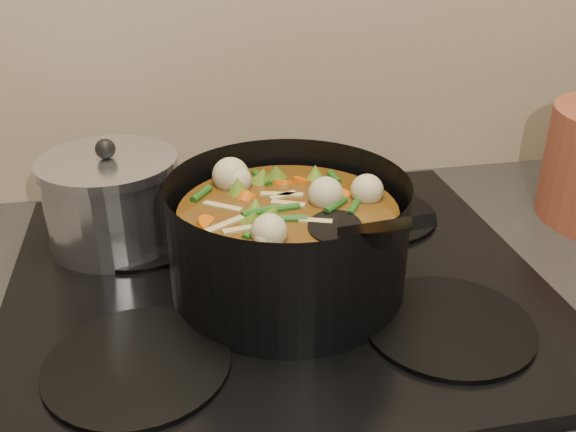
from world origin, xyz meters
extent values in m
cube|color=black|center=(0.00, 1.93, 0.89)|extent=(2.64, 0.64, 0.05)
cube|color=black|center=(0.00, 1.93, 0.92)|extent=(0.62, 0.54, 0.02)
cylinder|color=black|center=(-0.16, 1.80, 0.93)|extent=(0.18, 0.18, 0.01)
cylinder|color=black|center=(0.16, 1.80, 0.93)|extent=(0.18, 0.18, 0.01)
cylinder|color=black|center=(-0.16, 2.06, 0.93)|extent=(0.18, 0.18, 0.01)
cylinder|color=black|center=(0.16, 2.06, 0.93)|extent=(0.18, 0.18, 0.01)
cylinder|color=black|center=(0.01, 1.91, 1.00)|extent=(0.29, 0.29, 0.13)
cylinder|color=black|center=(0.01, 1.91, 0.93)|extent=(0.26, 0.26, 0.01)
cylinder|color=#562E0E|center=(0.01, 1.91, 0.99)|extent=(0.24, 0.24, 0.09)
cylinder|color=#D35109|center=(0.05, 1.91, 1.03)|extent=(0.02, 0.03, 0.02)
cylinder|color=#D35109|center=(0.05, 1.96, 1.03)|extent=(0.04, 0.03, 0.02)
cylinder|color=#D35109|center=(-0.01, 2.00, 1.03)|extent=(0.04, 0.04, 0.02)
cylinder|color=#D35109|center=(-0.03, 1.93, 1.03)|extent=(0.03, 0.03, 0.02)
cylinder|color=#D35109|center=(-0.06, 1.88, 1.03)|extent=(0.03, 0.03, 0.02)
cylinder|color=#D35109|center=(0.00, 1.88, 1.03)|extent=(0.04, 0.04, 0.02)
cylinder|color=#D35109|center=(0.05, 1.86, 1.03)|extent=(0.03, 0.03, 0.02)
cylinder|color=#D35109|center=(0.10, 1.91, 1.03)|extent=(0.03, 0.03, 0.02)
cylinder|color=#D35109|center=(0.04, 1.95, 1.03)|extent=(0.04, 0.04, 0.02)
cylinder|color=#D35109|center=(0.00, 1.99, 1.03)|extent=(0.03, 0.04, 0.02)
cylinder|color=#D35109|center=(-0.02, 1.93, 1.03)|extent=(0.03, 0.02, 0.02)
cylinder|color=#D35109|center=(-0.05, 1.88, 1.03)|extent=(0.03, 0.04, 0.02)
sphere|color=#CCBB8F|center=(0.07, 1.91, 1.04)|extent=(0.04, 0.04, 0.04)
sphere|color=#CCBB8F|center=(0.01, 1.97, 1.04)|extent=(0.04, 0.04, 0.04)
sphere|color=#CCBB8F|center=(-0.05, 1.90, 1.04)|extent=(0.04, 0.04, 0.04)
sphere|color=#CCBB8F|center=(0.02, 1.85, 1.04)|extent=(0.04, 0.04, 0.04)
sphere|color=#CCBB8F|center=(0.06, 1.92, 1.04)|extent=(0.04, 0.04, 0.04)
cone|color=#5D8320|center=(-0.05, 1.86, 1.04)|extent=(0.04, 0.04, 0.03)
cone|color=#5D8320|center=(0.04, 1.84, 1.04)|extent=(0.04, 0.04, 0.03)
cone|color=#5D8320|center=(0.09, 1.91, 1.04)|extent=(0.04, 0.04, 0.03)
cone|color=#5D8320|center=(0.03, 1.98, 1.04)|extent=(0.04, 0.04, 0.03)
cone|color=#5D8320|center=(-0.05, 1.95, 1.04)|extent=(0.04, 0.04, 0.03)
cone|color=#5D8320|center=(-0.05, 1.86, 1.04)|extent=(0.04, 0.04, 0.03)
cone|color=#5D8320|center=(0.04, 1.84, 1.04)|extent=(0.04, 0.04, 0.03)
cylinder|color=#1F5A1A|center=(0.04, 1.94, 1.03)|extent=(0.01, 0.04, 0.01)
cylinder|color=#1F5A1A|center=(0.00, 2.00, 1.03)|extent=(0.03, 0.03, 0.01)
cylinder|color=#1F5A1A|center=(-0.05, 1.95, 1.03)|extent=(0.04, 0.02, 0.01)
cylinder|color=#1F5A1A|center=(-0.05, 1.89, 1.03)|extent=(0.02, 0.04, 0.01)
cylinder|color=#1F5A1A|center=(-0.01, 1.87, 1.03)|extent=(0.02, 0.04, 0.01)
cylinder|color=#1F5A1A|center=(0.05, 1.83, 1.03)|extent=(0.04, 0.02, 0.01)
cylinder|color=#1F5A1A|center=(0.08, 1.89, 1.03)|extent=(0.03, 0.03, 0.01)
cylinder|color=#1F5A1A|center=(0.06, 1.94, 1.03)|extent=(0.01, 0.04, 0.01)
cylinder|color=#1F5A1A|center=(0.02, 1.95, 1.03)|extent=(0.03, 0.03, 0.01)
cylinder|color=#1F5A1A|center=(-0.05, 1.98, 1.03)|extent=(0.04, 0.02, 0.01)
cylinder|color=#1F5A1A|center=(-0.06, 1.91, 1.03)|extent=(0.02, 0.04, 0.01)
cylinder|color=#1F5A1A|center=(-0.03, 1.87, 1.03)|extent=(0.02, 0.04, 0.01)
cylinder|color=#1F5A1A|center=(0.01, 1.87, 1.03)|extent=(0.04, 0.02, 0.01)
cube|color=tan|center=(-0.04, 1.95, 1.03)|extent=(0.04, 0.01, 0.00)
cube|color=tan|center=(-0.04, 1.87, 1.03)|extent=(0.02, 0.04, 0.00)
cube|color=tan|center=(0.03, 1.85, 1.03)|extent=(0.04, 0.03, 0.00)
cube|color=tan|center=(0.08, 1.91, 1.03)|extent=(0.03, 0.03, 0.00)
cube|color=tan|center=(0.03, 1.97, 1.03)|extent=(0.03, 0.04, 0.00)
cube|color=tan|center=(-0.05, 1.94, 1.03)|extent=(0.04, 0.02, 0.00)
cube|color=tan|center=(-0.04, 1.87, 1.03)|extent=(0.01, 0.04, 0.00)
ellipsoid|color=black|center=(0.05, 1.86, 1.03)|extent=(0.08, 0.09, 0.01)
cube|color=black|center=(0.06, 1.77, 1.08)|extent=(0.03, 0.16, 0.10)
cylinder|color=silver|center=(-0.19, 2.06, 0.98)|extent=(0.17, 0.17, 0.10)
cylinder|color=silver|center=(-0.19, 2.06, 1.04)|extent=(0.17, 0.17, 0.01)
sphere|color=black|center=(-0.19, 2.06, 1.06)|extent=(0.02, 0.02, 0.02)
camera|label=1|loc=(-0.11, 1.30, 1.34)|focal=40.00mm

